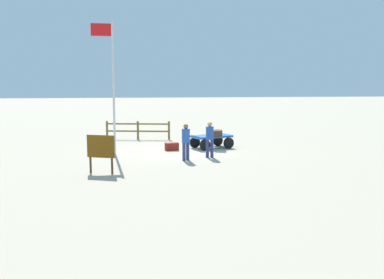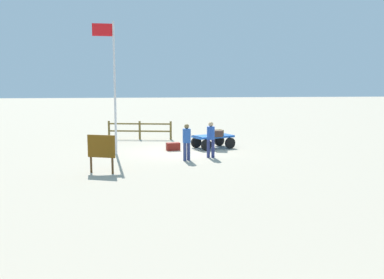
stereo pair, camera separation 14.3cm
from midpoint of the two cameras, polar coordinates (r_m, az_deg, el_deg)
ground_plane at (r=20.92m, az=-1.22°, el=-1.56°), size 120.00×120.00×0.00m
luggage_cart at (r=21.89m, az=2.85°, el=0.06°), size 2.17×1.75×0.64m
suitcase_tan at (r=21.70m, az=3.38°, el=0.86°), size 0.65×0.52×0.29m
suitcase_olive at (r=21.39m, az=3.53°, el=0.76°), size 0.54×0.45×0.29m
suitcase_maroon at (r=21.27m, az=-2.24°, el=-0.91°), size 0.68×0.44×0.37m
worker_lead at (r=19.24m, az=2.63°, el=0.32°), size 0.37×0.37×1.56m
worker_trailing at (r=18.55m, az=-0.46°, el=0.00°), size 0.47×0.47×1.54m
flagpole at (r=20.13m, az=-9.94°, el=7.76°), size 0.97×0.11×5.87m
signboard at (r=16.34m, az=-11.28°, el=-1.16°), size 1.01×0.41×1.40m
wooden_fence at (r=25.25m, az=-6.55°, el=1.37°), size 3.59×0.72×1.03m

